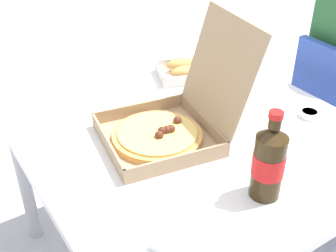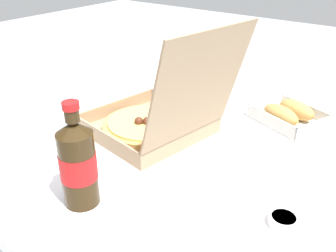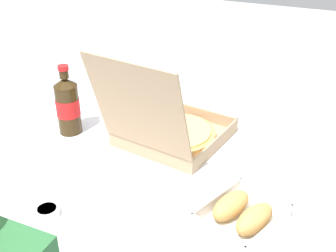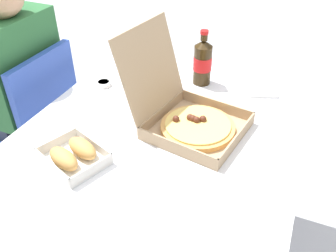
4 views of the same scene
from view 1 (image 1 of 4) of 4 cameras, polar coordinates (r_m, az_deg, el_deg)
The scene contains 7 objects.
dining_table at distance 1.33m, azimuth 1.13°, elevation -1.89°, with size 1.11×0.92×0.70m.
pizza_box_open at distance 1.17m, azimuth 0.11°, elevation 0.27°, with size 0.35×0.42×0.32m.
bread_side_box at distance 1.53m, azimuth 2.28°, elevation 7.46°, with size 0.21×0.23×0.06m.
cola_bottle at distance 0.98m, azimuth 13.29°, elevation -4.67°, with size 0.07×0.07×0.22m.
paper_menu at distance 1.43m, azimuth -13.61°, elevation 3.55°, with size 0.21×0.15×0.00m, color white.
napkin_pile at distance 0.90m, azimuth 2.49°, elevation -15.08°, with size 0.11×0.11×0.02m, color white.
dipping_sauce_cup at distance 1.36m, azimuth 18.33°, elevation 1.57°, with size 0.06×0.06×0.02m.
Camera 1 is at (0.90, -0.62, 1.38)m, focal length 45.68 mm.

